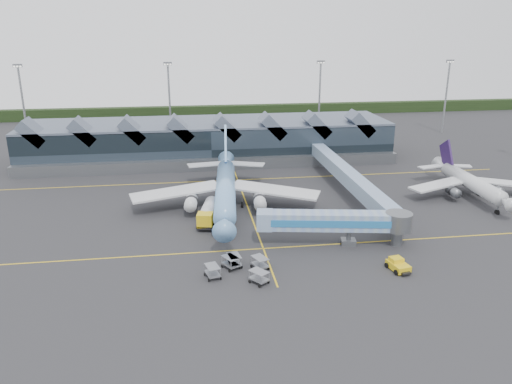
{
  "coord_description": "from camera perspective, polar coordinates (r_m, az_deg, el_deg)",
  "views": [
    {
      "loc": [
        -11.05,
        -76.4,
        32.24
      ],
      "look_at": [
        0.66,
        4.29,
        5.0
      ],
      "focal_mm": 35.0,
      "sensor_mm": 36.0,
      "label": 1
    }
  ],
  "objects": [
    {
      "name": "terminal",
      "position": [
        126.88,
        -5.39,
        5.94
      ],
      "size": [
        90.0,
        22.25,
        12.52
      ],
      "color": "black",
      "rests_on": "ground"
    },
    {
      "name": "ground",
      "position": [
        83.65,
        -0.02,
        -4.19
      ],
      "size": [
        260.0,
        260.0,
        0.0
      ],
      "primitive_type": "plane",
      "color": "#242426",
      "rests_on": "ground"
    },
    {
      "name": "main_airliner",
      "position": [
        92.23,
        -3.5,
        0.51
      ],
      "size": [
        35.38,
        40.87,
        13.12
      ],
      "rotation": [
        0.0,
        0.0,
        -0.09
      ],
      "color": "#6AA8D8",
      "rests_on": "ground"
    },
    {
      "name": "light_masts",
      "position": [
        144.2,
        4.74,
        10.54
      ],
      "size": [
        132.4,
        42.56,
        22.45
      ],
      "color": "gray",
      "rests_on": "ground"
    },
    {
      "name": "jet_bridge",
      "position": [
        77.54,
        9.9,
        -3.4
      ],
      "size": [
        23.61,
        7.23,
        5.38
      ],
      "rotation": [
        0.0,
        0.0,
        -0.17
      ],
      "color": "#748FC1",
      "rests_on": "ground"
    },
    {
      "name": "regional_jet",
      "position": [
        107.25,
        23.18,
        1.14
      ],
      "size": [
        25.47,
        27.68,
        9.52
      ],
      "rotation": [
        0.0,
        0.0,
        -0.02
      ],
      "color": "silver",
      "rests_on": "ground"
    },
    {
      "name": "fuel_truck",
      "position": [
        86.16,
        -5.45,
        -2.24
      ],
      "size": [
        4.36,
        10.12,
        3.37
      ],
      "rotation": [
        0.0,
        0.0,
        -0.2
      ],
      "color": "black",
      "rests_on": "ground"
    },
    {
      "name": "baggage_carts",
      "position": [
        69.01,
        -1.93,
        -8.47
      ],
      "size": [
        9.0,
        8.07,
        1.74
      ],
      "rotation": [
        0.0,
        0.0,
        0.41
      ],
      "color": "gray",
      "rests_on": "ground"
    },
    {
      "name": "pushback_tug",
      "position": [
        72.49,
        15.93,
        -8.04
      ],
      "size": [
        2.94,
        4.06,
        1.67
      ],
      "rotation": [
        0.0,
        0.0,
        0.19
      ],
      "color": "yellow",
      "rests_on": "ground"
    },
    {
      "name": "taxi_stripes",
      "position": [
        92.87,
        -0.91,
        -1.84
      ],
      "size": [
        120.0,
        60.0,
        0.01
      ],
      "color": "yellow",
      "rests_on": "ground"
    },
    {
      "name": "tree_line_far",
      "position": [
        189.16,
        -4.87,
        9.21
      ],
      "size": [
        260.0,
        4.0,
        4.0
      ],
      "primitive_type": "cube",
      "color": "black",
      "rests_on": "ground"
    }
  ]
}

